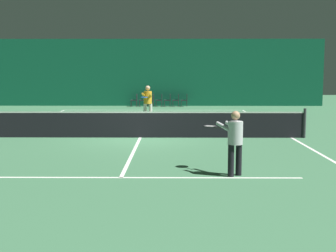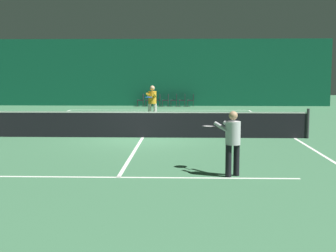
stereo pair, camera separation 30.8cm
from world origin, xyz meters
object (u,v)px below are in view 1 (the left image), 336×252
(courtside_chair_5, at_px, (177,99))
(courtside_chair_0, at_px, (135,99))
(player_near, at_px, (234,138))
(courtside_chair_4, at_px, (168,99))
(tennis_net, at_px, (140,124))
(player_far, at_px, (148,100))
(courtside_chair_1, at_px, (143,99))
(courtside_chair_3, at_px, (160,99))
(courtside_chair_2, at_px, (152,99))
(courtside_chair_6, at_px, (185,99))

(courtside_chair_5, bearing_deg, courtside_chair_0, -90.00)
(player_near, height_order, courtside_chair_0, player_near)
(courtside_chair_4, bearing_deg, courtside_chair_0, -90.00)
(tennis_net, relative_size, player_far, 7.04)
(courtside_chair_1, xyz_separation_m, courtside_chair_3, (1.14, 0.00, 0.00))
(player_far, xyz_separation_m, courtside_chair_2, (-0.21, 9.24, -0.51))
(player_near, xyz_separation_m, courtside_chair_1, (-3.40, 21.06, -0.40))
(courtside_chair_0, height_order, courtside_chair_6, same)
(courtside_chair_1, bearing_deg, player_far, 4.84)
(courtside_chair_5, bearing_deg, courtside_chair_3, -90.00)
(courtside_chair_0, xyz_separation_m, courtside_chair_5, (2.84, 0.00, 0.00))
(player_near, height_order, courtside_chair_6, player_near)
(tennis_net, relative_size, courtside_chair_1, 14.29)
(player_far, height_order, courtside_chair_0, player_far)
(courtside_chair_0, xyz_separation_m, courtside_chair_2, (1.14, 0.00, 0.00))
(courtside_chair_1, relative_size, courtside_chair_2, 1.00)
(player_near, bearing_deg, player_far, -21.18)
(courtside_chair_0, relative_size, courtside_chair_3, 1.00)
(tennis_net, distance_m, courtside_chair_2, 14.91)
(courtside_chair_2, relative_size, courtside_chair_3, 1.00)
(courtside_chair_2, relative_size, courtside_chair_4, 1.00)
(courtside_chair_1, distance_m, courtside_chair_5, 2.27)
(courtside_chair_3, bearing_deg, player_far, -2.19)
(courtside_chair_3, height_order, courtside_chair_5, same)
(tennis_net, height_order, player_near, player_near)
(player_near, distance_m, courtside_chair_5, 21.09)
(player_far, distance_m, courtside_chair_6, 9.48)
(courtside_chair_3, bearing_deg, courtside_chair_5, 90.00)
(courtside_chair_3, bearing_deg, courtside_chair_4, 90.00)
(courtside_chair_2, bearing_deg, courtside_chair_4, 90.00)
(tennis_net, height_order, courtside_chair_4, tennis_net)
(courtside_chair_0, relative_size, courtside_chair_2, 1.00)
(courtside_chair_1, xyz_separation_m, courtside_chair_5, (2.27, 0.00, 0.00))
(player_far, distance_m, courtside_chair_2, 9.26)
(courtside_chair_4, bearing_deg, tennis_net, -3.43)
(courtside_chair_0, distance_m, courtside_chair_4, 2.27)
(courtside_chair_6, bearing_deg, player_far, -12.54)
(player_far, bearing_deg, courtside_chair_5, 176.96)
(tennis_net, relative_size, courtside_chair_0, 14.29)
(courtside_chair_2, bearing_deg, courtside_chair_0, -90.00)
(courtside_chair_0, height_order, courtside_chair_2, same)
(courtside_chair_0, relative_size, courtside_chair_1, 1.00)
(player_near, xyz_separation_m, courtside_chair_3, (-2.26, 21.06, -0.40))
(courtside_chair_1, bearing_deg, courtside_chair_0, -90.00)
(tennis_net, height_order, courtside_chair_2, tennis_net)
(player_near, xyz_separation_m, player_far, (-2.62, 11.82, 0.11))
(courtside_chair_2, bearing_deg, player_far, 1.33)
(courtside_chair_3, bearing_deg, courtside_chair_2, -90.00)
(courtside_chair_5, bearing_deg, courtside_chair_4, -90.00)
(player_far, xyz_separation_m, courtside_chair_4, (0.92, 9.24, -0.51))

